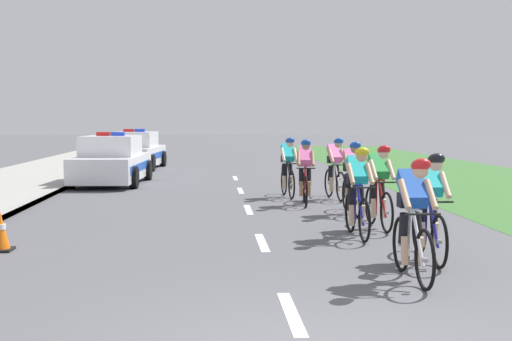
% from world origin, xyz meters
% --- Properties ---
extents(kerb_edge, '(0.16, 60.00, 0.13)m').
position_xyz_m(kerb_edge, '(-4.96, 14.00, 0.07)').
color(kerb_edge, '#9E9E99').
rests_on(kerb_edge, ground).
extents(grass_verge, '(7.00, 60.00, 0.01)m').
position_xyz_m(grass_verge, '(7.77, 14.00, 0.00)').
color(grass_verge, '#3D7033').
rests_on(grass_verge, ground).
extents(lane_markings_centre, '(0.14, 21.60, 0.01)m').
position_xyz_m(lane_markings_centre, '(0.00, 7.56, 0.00)').
color(lane_markings_centre, white).
rests_on(lane_markings_centre, ground).
extents(cyclist_lead, '(0.42, 1.72, 1.56)m').
position_xyz_m(cyclist_lead, '(1.65, 2.85, 0.79)').
color(cyclist_lead, black).
rests_on(cyclist_lead, ground).
extents(cyclist_second, '(0.42, 1.72, 1.56)m').
position_xyz_m(cyclist_second, '(2.23, 3.98, 0.79)').
color(cyclist_second, black).
rests_on(cyclist_second, ground).
extents(cyclist_third, '(0.42, 1.72, 1.56)m').
position_xyz_m(cyclist_third, '(1.63, 5.93, 0.79)').
color(cyclist_third, black).
rests_on(cyclist_third, ground).
extents(cyclist_fourth, '(0.43, 1.72, 1.56)m').
position_xyz_m(cyclist_fourth, '(2.22, 6.80, 0.79)').
color(cyclist_fourth, black).
rests_on(cyclist_fourth, ground).
extents(cyclist_fifth, '(0.42, 1.72, 1.56)m').
position_xyz_m(cyclist_fifth, '(2.13, 8.75, 0.79)').
color(cyclist_fifth, black).
rests_on(cyclist_fifth, ground).
extents(cyclist_sixth, '(0.45, 1.72, 1.56)m').
position_xyz_m(cyclist_sixth, '(1.36, 10.31, 0.79)').
color(cyclist_sixth, black).
rests_on(cyclist_sixth, ground).
extents(cyclist_seventh, '(0.44, 1.72, 1.56)m').
position_xyz_m(cyclist_seventh, '(1.14, 11.89, 0.79)').
color(cyclist_seventh, black).
rests_on(cyclist_seventh, ground).
extents(cyclist_eighth, '(0.45, 1.72, 1.56)m').
position_xyz_m(cyclist_eighth, '(2.25, 11.36, 0.79)').
color(cyclist_eighth, black).
rests_on(cyclist_eighth, ground).
extents(police_car_nearest, '(2.18, 4.49, 1.59)m').
position_xyz_m(police_car_nearest, '(-3.83, 15.71, 0.68)').
color(police_car_nearest, white).
rests_on(police_car_nearest, ground).
extents(police_car_second, '(2.28, 4.54, 1.59)m').
position_xyz_m(police_car_second, '(-3.83, 22.17, 0.68)').
color(police_car_second, white).
rests_on(police_car_second, ground).
extents(traffic_cone_near, '(0.36, 0.36, 0.64)m').
position_xyz_m(traffic_cone_near, '(-3.99, 5.13, 0.31)').
color(traffic_cone_near, black).
rests_on(traffic_cone_near, ground).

